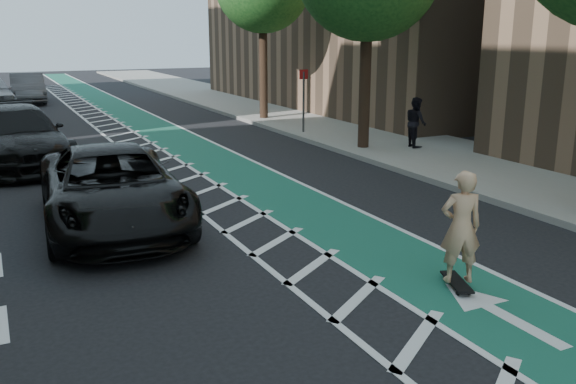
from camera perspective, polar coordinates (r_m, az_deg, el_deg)
ground at (r=9.65m, az=-5.63°, el=-8.43°), size 120.00×120.00×0.00m
bike_lane at (r=19.68m, az=-7.78°, el=3.45°), size 2.00×90.00×0.01m
buffer_strip at (r=19.27m, az=-12.02°, el=3.03°), size 1.40×90.00×0.01m
sidewalk_right at (r=22.54m, az=8.12°, el=5.03°), size 5.00×90.00×0.15m
curb_right at (r=21.27m, az=2.63°, el=4.61°), size 0.12×90.00×0.16m
sign_post at (r=23.09m, az=1.46°, el=8.60°), size 0.35×0.08×2.47m
skateboard at (r=9.73m, az=15.51°, el=-8.13°), size 0.53×0.88×0.11m
skateboarder at (r=9.43m, az=15.87°, el=-3.16°), size 0.74×0.61×1.72m
suv_near at (r=12.63m, az=-16.13°, el=0.38°), size 2.97×5.82×1.57m
suv_far at (r=19.47m, az=-24.03°, el=4.75°), size 3.06×6.14×1.71m
car_grey at (r=37.59m, az=-23.19°, el=8.95°), size 1.87×5.02×1.64m
pedestrian at (r=20.43m, az=11.87°, el=6.42°), size 0.78×0.91×1.63m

